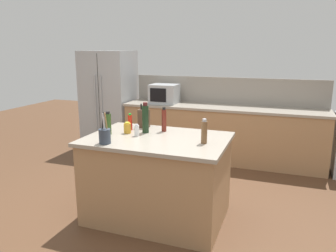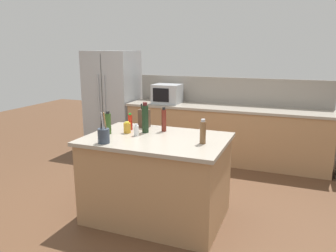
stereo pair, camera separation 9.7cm
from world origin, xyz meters
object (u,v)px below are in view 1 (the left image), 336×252
refrigerator (109,100)px  olive_oil_bottle (108,124)px  pepper_grinder (204,132)px  salt_shaker (137,130)px  honey_jar (127,128)px  vinegar_bottle (164,120)px  hot_sauce_bottle (130,122)px  knife_block (144,118)px  microwave (164,94)px  utensil_crock (105,136)px  wine_bottle (145,119)px

refrigerator → olive_oil_bottle: (1.32, -2.30, 0.14)m
pepper_grinder → salt_shaker: bearing=177.4°
olive_oil_bottle → honey_jar: bearing=32.3°
olive_oil_bottle → vinegar_bottle: vinegar_bottle is taller
honey_jar → vinegar_bottle: 0.43m
hot_sauce_bottle → knife_block: bearing=62.8°
vinegar_bottle → pepper_grinder: 0.65m
microwave → utensil_crock: (0.33, -2.60, -0.08)m
wine_bottle → hot_sauce_bottle: (-0.22, 0.05, -0.07)m
utensil_crock → wine_bottle: bearing=69.3°
microwave → knife_block: bearing=-77.2°
olive_oil_bottle → salt_shaker: bearing=7.2°
refrigerator → utensil_crock: (1.47, -2.65, 0.10)m
microwave → olive_oil_bottle: microwave is taller
salt_shaker → vinegar_bottle: size_ratio=0.47×
knife_block → vinegar_bottle: size_ratio=1.02×
refrigerator → olive_oil_bottle: 2.66m
honey_jar → wine_bottle: size_ratio=0.37×
salt_shaker → pepper_grinder: pepper_grinder is taller
refrigerator → salt_shaker: (1.65, -2.26, 0.08)m
salt_shaker → honey_jar: bearing=154.9°
honey_jar → hot_sauce_bottle: 0.15m
refrigerator → honey_jar: size_ratio=14.34×
olive_oil_bottle → hot_sauce_bottle: 0.30m
pepper_grinder → knife_block: bearing=153.1°
vinegar_bottle → wine_bottle: bearing=-144.2°
knife_block → hot_sauce_bottle: (-0.10, -0.19, -0.02)m
pepper_grinder → utensil_crock: bearing=-159.7°
vinegar_bottle → olive_oil_bottle: bearing=-148.1°
salt_shaker → wine_bottle: 0.20m
refrigerator → wine_bottle: bearing=-51.3°
knife_block → hot_sauce_bottle: knife_block is taller
knife_block → utensil_crock: size_ratio=0.91×
salt_shaker → olive_oil_bottle: 0.34m
microwave → hot_sauce_bottle: microwave is taller
microwave → refrigerator: bearing=177.4°
utensil_crock → honey_jar: size_ratio=2.49×
olive_oil_bottle → vinegar_bottle: 0.64m
olive_oil_bottle → pepper_grinder: bearing=0.4°
refrigerator → olive_oil_bottle: bearing=-60.3°
knife_block → pepper_grinder: bearing=-33.1°
olive_oil_bottle → honey_jar: 0.22m
salt_shaker → pepper_grinder: bearing=-2.6°
utensil_crock → hot_sauce_bottle: bearing=91.1°
refrigerator → olive_oil_bottle: size_ratio=7.08×
vinegar_bottle → pepper_grinder: vinegar_bottle is taller
utensil_crock → pepper_grinder: (0.95, 0.35, 0.04)m
knife_block → honey_jar: size_ratio=2.25×
vinegar_bottle → microwave: bearing=110.5°
utensil_crock → salt_shaker: bearing=65.3°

